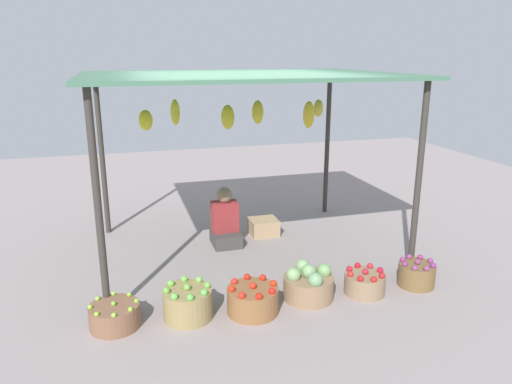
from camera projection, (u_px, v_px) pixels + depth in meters
ground_plane at (243, 251)px, 6.21m from camera, size 14.00×14.00×0.00m
market_stall_structure at (242, 87)px, 5.64m from camera, size 3.64×2.68×2.23m
vendor_person at (225, 223)px, 6.36m from camera, size 0.36×0.44×0.78m
basket_limes at (115, 316)px, 4.46m from camera, size 0.46×0.46×0.26m
basket_green_apples at (188, 303)px, 4.60m from camera, size 0.47×0.47×0.35m
basket_red_tomatoes at (253, 299)px, 4.70m from camera, size 0.50×0.50×0.32m
basket_cabbages at (308, 284)px, 4.97m from camera, size 0.52×0.52×0.38m
basket_red_apples at (365, 283)px, 5.09m from camera, size 0.43×0.43×0.28m
basket_purple_onions at (416, 274)px, 5.26m from camera, size 0.39×0.39×0.31m
wooden_crate_near_vendor at (264, 227)px, 6.74m from camera, size 0.38×0.35×0.22m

